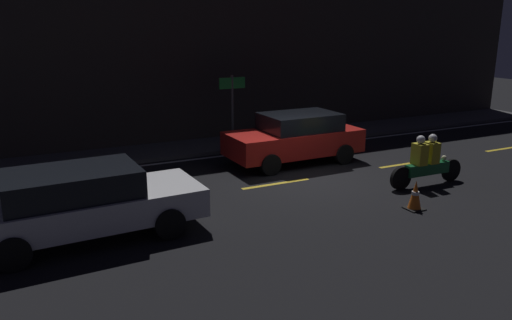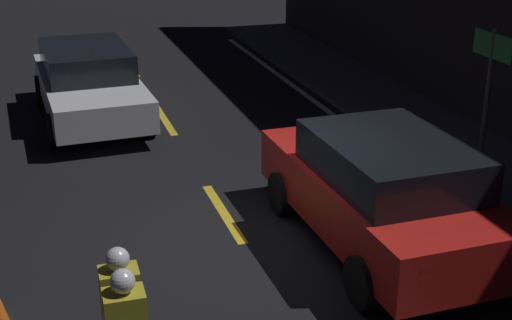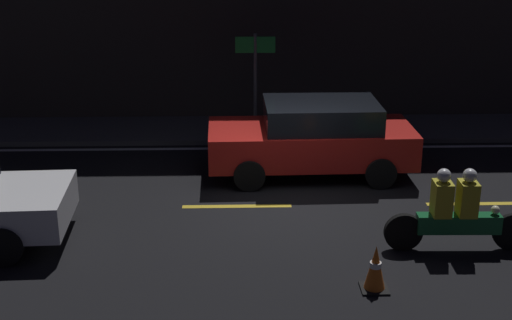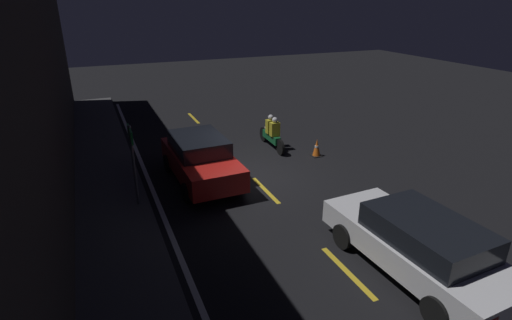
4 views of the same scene
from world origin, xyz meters
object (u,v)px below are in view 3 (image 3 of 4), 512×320
Objects in this scene: taxi_red at (313,137)px; shop_sign at (255,65)px; traffic_cone_near at (375,268)px; motorcycle at (456,213)px.

shop_sign is at bearing -64.61° from taxi_red.
taxi_red reaches higher than traffic_cone_near.
shop_sign reaches higher than taxi_red.
traffic_cone_near is (-1.48, -1.22, -0.31)m from motorcycle.
traffic_cone_near is (0.41, -4.74, -0.46)m from taxi_red.
motorcycle is 3.40× the size of traffic_cone_near.
taxi_red is 6.03× the size of traffic_cone_near.
taxi_red is 2.68m from shop_sign.
taxi_red is 1.73× the size of shop_sign.
shop_sign is (-1.11, 2.22, 1.01)m from taxi_red.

